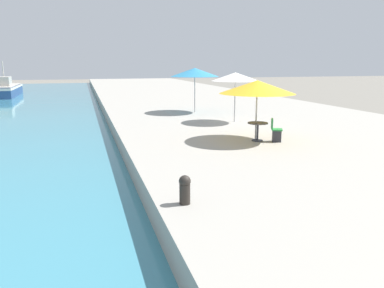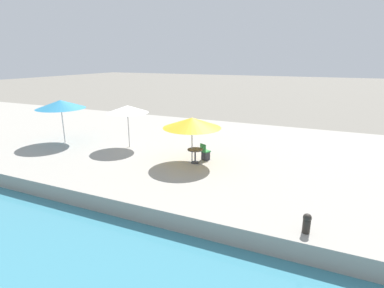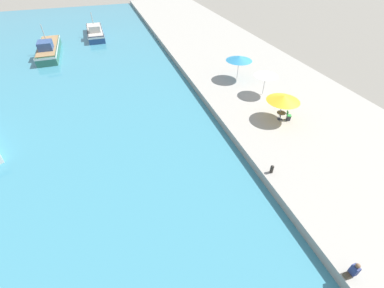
{
  "view_description": "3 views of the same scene",
  "coord_description": "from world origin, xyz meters",
  "px_view_note": "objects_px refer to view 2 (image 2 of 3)",
  "views": [
    {
      "loc": [
        -1.38,
        6.27,
        3.79
      ],
      "look_at": [
        1.5,
        16.18,
        1.55
      ],
      "focal_mm": 35.0,
      "sensor_mm": 36.0,
      "label": 1
    },
    {
      "loc": [
        -8.36,
        13.68,
        6.03
      ],
      "look_at": [
        5.19,
        19.73,
        1.75
      ],
      "focal_mm": 28.0,
      "sensor_mm": 36.0,
      "label": 2
    },
    {
      "loc": [
        -9.01,
        3.15,
        14.07
      ],
      "look_at": [
        -4.0,
        18.0,
        1.35
      ],
      "focal_mm": 24.0,
      "sensor_mm": 36.0,
      "label": 3
    }
  ],
  "objects_px": {
    "cafe_umbrella_white": "(127,109)",
    "cafe_table": "(195,153)",
    "cafe_umbrella_striped": "(61,104)",
    "mooring_bollard": "(307,223)",
    "cafe_umbrella_pink": "(192,123)",
    "cafe_chair_left": "(205,154)"
  },
  "relations": [
    {
      "from": "cafe_umbrella_pink",
      "to": "cafe_chair_left",
      "type": "height_order",
      "value": "cafe_umbrella_pink"
    },
    {
      "from": "cafe_umbrella_white",
      "to": "cafe_chair_left",
      "type": "height_order",
      "value": "cafe_umbrella_white"
    },
    {
      "from": "cafe_umbrella_striped",
      "to": "cafe_table",
      "type": "relative_size",
      "value": 3.77
    },
    {
      "from": "cafe_umbrella_striped",
      "to": "cafe_chair_left",
      "type": "bearing_deg",
      "value": -87.11
    },
    {
      "from": "cafe_umbrella_pink",
      "to": "cafe_umbrella_striped",
      "type": "distance_m",
      "value": 9.12
    },
    {
      "from": "cafe_umbrella_white",
      "to": "cafe_umbrella_striped",
      "type": "relative_size",
      "value": 0.85
    },
    {
      "from": "cafe_umbrella_striped",
      "to": "cafe_table",
      "type": "xyz_separation_m",
      "value": [
        -0.17,
        -9.29,
        -1.95
      ]
    },
    {
      "from": "cafe_umbrella_striped",
      "to": "mooring_bollard",
      "type": "xyz_separation_m",
      "value": [
        -4.72,
        -15.06,
        -2.13
      ]
    },
    {
      "from": "cafe_umbrella_pink",
      "to": "cafe_umbrella_white",
      "type": "relative_size",
      "value": 1.16
    },
    {
      "from": "cafe_umbrella_white",
      "to": "mooring_bollard",
      "type": "distance_m",
      "value": 12.17
    },
    {
      "from": "cafe_umbrella_pink",
      "to": "mooring_bollard",
      "type": "relative_size",
      "value": 4.56
    },
    {
      "from": "cafe_table",
      "to": "cafe_chair_left",
      "type": "bearing_deg",
      "value": -25.27
    },
    {
      "from": "cafe_table",
      "to": "cafe_chair_left",
      "type": "height_order",
      "value": "cafe_chair_left"
    },
    {
      "from": "cafe_umbrella_pink",
      "to": "cafe_chair_left",
      "type": "xyz_separation_m",
      "value": [
        0.65,
        -0.49,
        -1.8
      ]
    },
    {
      "from": "cafe_umbrella_striped",
      "to": "cafe_table",
      "type": "height_order",
      "value": "cafe_umbrella_striped"
    },
    {
      "from": "cafe_umbrella_white",
      "to": "cafe_table",
      "type": "relative_size",
      "value": 3.21
    },
    {
      "from": "cafe_umbrella_pink",
      "to": "cafe_umbrella_white",
      "type": "bearing_deg",
      "value": 77.6
    },
    {
      "from": "cafe_umbrella_white",
      "to": "mooring_bollard",
      "type": "height_order",
      "value": "cafe_umbrella_white"
    },
    {
      "from": "cafe_umbrella_striped",
      "to": "cafe_umbrella_pink",
      "type": "bearing_deg",
      "value": -91.04
    },
    {
      "from": "cafe_table",
      "to": "cafe_chair_left",
      "type": "xyz_separation_m",
      "value": [
        0.65,
        -0.31,
        -0.21
      ]
    },
    {
      "from": "cafe_umbrella_pink",
      "to": "cafe_table",
      "type": "relative_size",
      "value": 3.73
    },
    {
      "from": "cafe_chair_left",
      "to": "mooring_bollard",
      "type": "xyz_separation_m",
      "value": [
        -5.2,
        -5.46,
        0.02
      ]
    }
  ]
}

